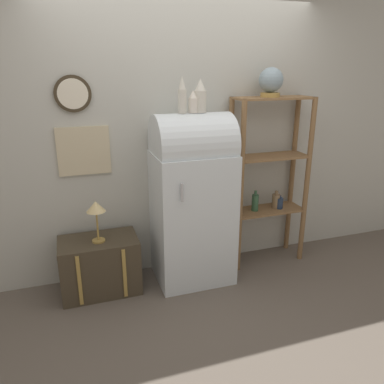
{
  "coord_description": "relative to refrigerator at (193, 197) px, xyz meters",
  "views": [
    {
      "loc": [
        -1.02,
        -2.76,
        1.92
      ],
      "look_at": [
        -0.0,
        0.27,
        0.86
      ],
      "focal_mm": 35.0,
      "sensor_mm": 36.0,
      "label": 1
    }
  ],
  "objects": [
    {
      "name": "ground_plane",
      "position": [
        0.0,
        -0.27,
        -0.81
      ],
      "size": [
        12.0,
        12.0,
        0.0
      ],
      "primitive_type": "plane",
      "color": "#60564C"
    },
    {
      "name": "vase_center",
      "position": [
        0.01,
        0.0,
        0.84
      ],
      "size": [
        0.08,
        0.08,
        0.19
      ],
      "color": "silver",
      "rests_on": "refrigerator"
    },
    {
      "name": "vase_left",
      "position": [
        -0.09,
        -0.0,
        0.89
      ],
      "size": [
        0.07,
        0.07,
        0.3
      ],
      "color": "beige",
      "rests_on": "refrigerator"
    },
    {
      "name": "shelf_unit",
      "position": [
        0.83,
        0.1,
        0.12
      ],
      "size": [
        0.77,
        0.31,
        1.67
      ],
      "color": "olive",
      "rests_on": "ground_plane"
    },
    {
      "name": "desk_lamp",
      "position": [
        -0.85,
        -0.0,
        -0.01
      ],
      "size": [
        0.16,
        0.16,
        0.37
      ],
      "color": "#AD8942",
      "rests_on": "suitcase_trunk"
    },
    {
      "name": "refrigerator",
      "position": [
        0.0,
        0.0,
        0.0
      ],
      "size": [
        0.69,
        0.59,
        1.56
      ],
      "color": "silver",
      "rests_on": "ground_plane"
    },
    {
      "name": "vase_right",
      "position": [
        0.07,
        0.01,
        0.88
      ],
      "size": [
        0.11,
        0.11,
        0.28
      ],
      "color": "beige",
      "rests_on": "refrigerator"
    },
    {
      "name": "suitcase_trunk",
      "position": [
        -0.86,
        0.03,
        -0.56
      ],
      "size": [
        0.68,
        0.42,
        0.5
      ],
      "color": "#423828",
      "rests_on": "ground_plane"
    },
    {
      "name": "wall_back",
      "position": [
        -0.01,
        0.3,
        0.54
      ],
      "size": [
        7.0,
        0.09,
        2.7
      ],
      "color": "#B7B7AD",
      "rests_on": "ground_plane"
    },
    {
      "name": "globe",
      "position": [
        0.78,
        0.09,
        1.0
      ],
      "size": [
        0.22,
        0.22,
        0.26
      ],
      "color": "#AD8942",
      "rests_on": "shelf_unit"
    }
  ]
}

